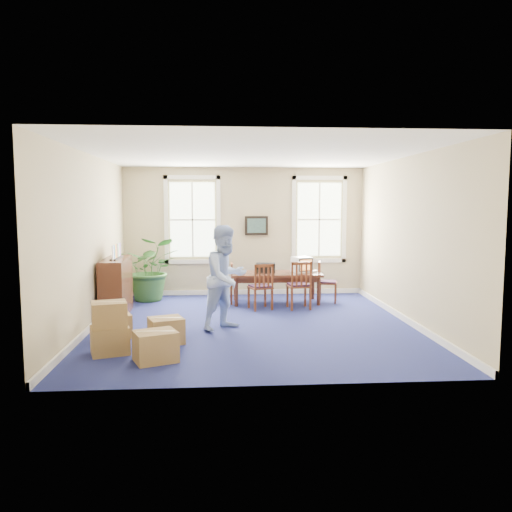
{
  "coord_description": "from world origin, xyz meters",
  "views": [
    {
      "loc": [
        -0.62,
        -9.31,
        2.27
      ],
      "look_at": [
        0.1,
        0.6,
        1.25
      ],
      "focal_mm": 35.0,
      "sensor_mm": 36.0,
      "label": 1
    }
  ],
  "objects": [
    {
      "name": "wall_back",
      "position": [
        0.0,
        3.25,
        1.6
      ],
      "size": [
        6.5,
        0.0,
        6.5
      ],
      "primitive_type": "plane",
      "rotation": [
        1.57,
        0.0,
        0.0
      ],
      "color": "tan",
      "rests_on": "ground"
    },
    {
      "name": "conference_table",
      "position": [
        0.67,
        2.08,
        0.35
      ],
      "size": [
        2.07,
        0.95,
        0.71
      ],
      "primitive_type": null,
      "rotation": [
        0.0,
        0.0,
        -0.0
      ],
      "color": "#4A2417",
      "rests_on": "ground"
    },
    {
      "name": "ceiling",
      "position": [
        0.0,
        0.0,
        3.2
      ],
      "size": [
        6.5,
        6.5,
        0.0
      ],
      "primitive_type": "plane",
      "rotation": [
        3.14,
        0.0,
        0.0
      ],
      "color": "white",
      "rests_on": "ground"
    },
    {
      "name": "brochure_rack",
      "position": [
        -2.73,
        0.97,
        1.42
      ],
      "size": [
        0.37,
        0.71,
        0.31
      ],
      "primitive_type": null,
      "rotation": [
        0.0,
        0.0,
        -0.36
      ],
      "color": "#99999E",
      "rests_on": "credenza"
    },
    {
      "name": "wall_right",
      "position": [
        3.0,
        0.0,
        1.6
      ],
      "size": [
        0.0,
        6.5,
        6.5
      ],
      "primitive_type": "plane",
      "rotation": [
        1.57,
        0.0,
        -1.57
      ],
      "color": "tan",
      "rests_on": "ground"
    },
    {
      "name": "wall_front",
      "position": [
        0.0,
        -3.25,
        1.6
      ],
      "size": [
        6.5,
        0.0,
        6.5
      ],
      "primitive_type": "plane",
      "rotation": [
        -1.57,
        0.0,
        0.0
      ],
      "color": "tan",
      "rests_on": "ground"
    },
    {
      "name": "baseboard_right",
      "position": [
        2.97,
        0.0,
        0.06
      ],
      "size": [
        0.04,
        6.5,
        0.12
      ],
      "primitive_type": "cube",
      "color": "white",
      "rests_on": "ground"
    },
    {
      "name": "chair_near_left",
      "position": [
        0.25,
        1.38,
        0.51
      ],
      "size": [
        0.57,
        0.57,
        1.01
      ],
      "primitive_type": null,
      "rotation": [
        0.0,
        0.0,
        3.44
      ],
      "color": "brown",
      "rests_on": "ground"
    },
    {
      "name": "window_left",
      "position": [
        -1.3,
        3.23,
        1.9
      ],
      "size": [
        1.4,
        0.12,
        2.2
      ],
      "primitive_type": null,
      "color": "white",
      "rests_on": "ground"
    },
    {
      "name": "floor",
      "position": [
        0.0,
        0.0,
        0.0
      ],
      "size": [
        6.5,
        6.5,
        0.0
      ],
      "primitive_type": "plane",
      "color": "navy",
      "rests_on": "ground"
    },
    {
      "name": "baseboard_left",
      "position": [
        -2.97,
        0.0,
        0.06
      ],
      "size": [
        0.04,
        6.5,
        0.12
      ],
      "primitive_type": "cube",
      "color": "white",
      "rests_on": "ground"
    },
    {
      "name": "chair_end_right",
      "position": [
        1.89,
        2.08,
        0.48
      ],
      "size": [
        0.52,
        0.52,
        0.95
      ],
      "primitive_type": null,
      "rotation": [
        0.0,
        0.0,
        1.3
      ],
      "color": "brown",
      "rests_on": "ground"
    },
    {
      "name": "equipment_bag",
      "position": [
        0.44,
        2.13,
        0.81
      ],
      "size": [
        0.46,
        0.33,
        0.22
      ],
      "primitive_type": "cube",
      "rotation": [
        0.0,
        0.0,
        -0.1
      ],
      "color": "black",
      "rests_on": "conference_table"
    },
    {
      "name": "chair_end_left",
      "position": [
        -0.55,
        2.08,
        0.47
      ],
      "size": [
        0.42,
        0.42,
        0.94
      ],
      "primitive_type": null,
      "rotation": [
        0.0,
        0.0,
        -1.56
      ],
      "color": "brown",
      "rests_on": "ground"
    },
    {
      "name": "man",
      "position": [
        -0.51,
        -0.32,
        0.95
      ],
      "size": [
        1.18,
        1.16,
        1.91
      ],
      "primitive_type": "imported",
      "rotation": [
        0.0,
        0.0,
        0.73
      ],
      "color": "#A0BAF2",
      "rests_on": "ground"
    },
    {
      "name": "chair_near_right",
      "position": [
        1.1,
        1.38,
        0.53
      ],
      "size": [
        0.52,
        0.52,
        1.06
      ],
      "primitive_type": null,
      "rotation": [
        0.0,
        0.0,
        3.25
      ],
      "color": "brown",
      "rests_on": "ground"
    },
    {
      "name": "potted_plant",
      "position": [
        -2.27,
        2.59,
        0.76
      ],
      "size": [
        1.38,
        1.21,
        1.52
      ],
      "primitive_type": "imported",
      "rotation": [
        0.0,
        0.0,
        0.02
      ],
      "color": "#2B5A24",
      "rests_on": "ground"
    },
    {
      "name": "cardboard_boxes",
      "position": [
        -2.1,
        -1.62,
        0.42
      ],
      "size": [
        1.89,
        1.89,
        0.85
      ],
      "primitive_type": null,
      "rotation": [
        0.0,
        0.0,
        0.33
      ],
      "color": "#9B7847",
      "rests_on": "ground"
    },
    {
      "name": "wall_left",
      "position": [
        -3.0,
        0.0,
        1.6
      ],
      "size": [
        0.0,
        6.5,
        6.5
      ],
      "primitive_type": "plane",
      "rotation": [
        1.57,
        0.0,
        1.57
      ],
      "color": "tan",
      "rests_on": "ground"
    },
    {
      "name": "window_right",
      "position": [
        1.9,
        3.23,
        1.9
      ],
      "size": [
        1.4,
        0.12,
        2.2
      ],
      "primitive_type": null,
      "color": "white",
      "rests_on": "ground"
    },
    {
      "name": "game_console",
      "position": [
        1.57,
        2.08,
        0.73
      ],
      "size": [
        0.2,
        0.22,
        0.04
      ],
      "primitive_type": "cube",
      "rotation": [
        0.0,
        0.0,
        -0.38
      ],
      "color": "white",
      "rests_on": "conference_table"
    },
    {
      "name": "credenza",
      "position": [
        -2.75,
        0.97,
        0.63
      ],
      "size": [
        0.54,
        1.63,
        1.26
      ],
      "primitive_type": "cube",
      "rotation": [
        0.0,
        0.0,
        0.05
      ],
      "color": "#4A2417",
      "rests_on": "ground"
    },
    {
      "name": "baseboard_back",
      "position": [
        0.0,
        3.22,
        0.06
      ],
      "size": [
        6.0,
        0.04,
        0.12
      ],
      "primitive_type": "cube",
      "color": "white",
      "rests_on": "ground"
    },
    {
      "name": "wall_picture",
      "position": [
        0.3,
        3.2,
        1.75
      ],
      "size": [
        0.58,
        0.06,
        0.48
      ],
      "primitive_type": null,
      "color": "black",
      "rests_on": "ground"
    },
    {
      "name": "crt_tv",
      "position": [
        1.28,
        2.13,
        0.88
      ],
      "size": [
        0.52,
        0.54,
        0.36
      ],
      "primitive_type": null,
      "rotation": [
        0.0,
        0.0,
        0.37
      ],
      "color": "#B7B7BC",
      "rests_on": "conference_table"
    }
  ]
}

